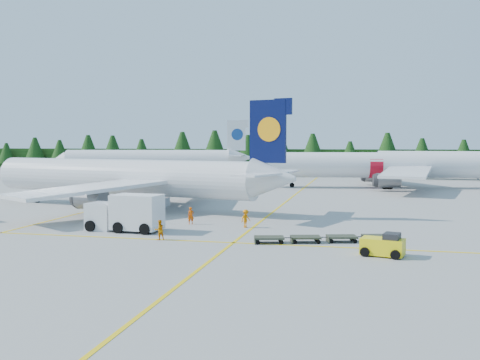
% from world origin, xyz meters
% --- Properties ---
extents(ground, '(320.00, 320.00, 0.00)m').
position_xyz_m(ground, '(0.00, 0.00, 0.00)').
color(ground, '#979691').
rests_on(ground, ground).
extents(taxi_stripe_a, '(0.25, 120.00, 0.01)m').
position_xyz_m(taxi_stripe_a, '(-14.00, 20.00, 0.01)').
color(taxi_stripe_a, yellow).
rests_on(taxi_stripe_a, ground).
extents(taxi_stripe_b, '(0.25, 120.00, 0.01)m').
position_xyz_m(taxi_stripe_b, '(6.00, 20.00, 0.01)').
color(taxi_stripe_b, yellow).
rests_on(taxi_stripe_b, ground).
extents(taxi_stripe_cross, '(80.00, 0.25, 0.01)m').
position_xyz_m(taxi_stripe_cross, '(0.00, -6.00, 0.01)').
color(taxi_stripe_cross, yellow).
rests_on(taxi_stripe_cross, ground).
extents(treeline_hedge, '(220.00, 4.00, 6.00)m').
position_xyz_m(treeline_hedge, '(0.00, 82.00, 3.00)').
color(treeline_hedge, black).
rests_on(treeline_hedge, ground).
extents(airliner_navy, '(39.85, 32.41, 11.76)m').
position_xyz_m(airliner_navy, '(-12.53, 12.12, 3.54)').
color(airliner_navy, silver).
rests_on(airliner_navy, ground).
extents(airliner_red, '(42.50, 34.73, 12.41)m').
position_xyz_m(airliner_red, '(16.77, 46.91, 3.73)').
color(airliner_red, silver).
rests_on(airliner_red, ground).
extents(airliner_far_left, '(42.42, 11.09, 12.42)m').
position_xyz_m(airliner_far_left, '(-32.07, 65.88, 3.90)').
color(airliner_far_left, silver).
rests_on(airliner_far_left, ground).
extents(airliner_far_right, '(41.87, 7.70, 12.18)m').
position_xyz_m(airliner_far_right, '(35.20, 70.52, 3.82)').
color(airliner_far_right, silver).
rests_on(airliner_far_right, ground).
extents(airstairs, '(3.95, 5.36, 3.46)m').
position_xyz_m(airstairs, '(-8.96, 14.98, 0.75)').
color(airstairs, silver).
rests_on(airstairs, ground).
extents(service_truck, '(6.72, 2.94, 3.15)m').
position_xyz_m(service_truck, '(-4.32, -2.78, 1.56)').
color(service_truck, silver).
rests_on(service_truck, ground).
extents(baggage_tug, '(3.05, 2.12, 1.48)m').
position_xyz_m(baggage_tug, '(16.86, -8.35, 0.73)').
color(baggage_tug, yellow).
rests_on(baggage_tug, ground).
extents(dolly_train, '(10.45, 4.34, 0.13)m').
position_xyz_m(dolly_train, '(12.63, -4.26, 0.42)').
color(dolly_train, '#313526').
rests_on(dolly_train, ground).
extents(crew_a, '(0.69, 0.60, 1.59)m').
position_xyz_m(crew_a, '(0.00, 2.10, 0.79)').
color(crew_a, '#DA4B04').
rests_on(crew_a, ground).
extents(crew_b, '(0.95, 0.95, 1.56)m').
position_xyz_m(crew_b, '(0.12, -6.07, 0.78)').
color(crew_b, orange).
rests_on(crew_b, ground).
extents(crew_c, '(0.75, 0.80, 1.61)m').
position_xyz_m(crew_c, '(5.37, 1.31, 0.81)').
color(crew_c, orange).
rests_on(crew_c, ground).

